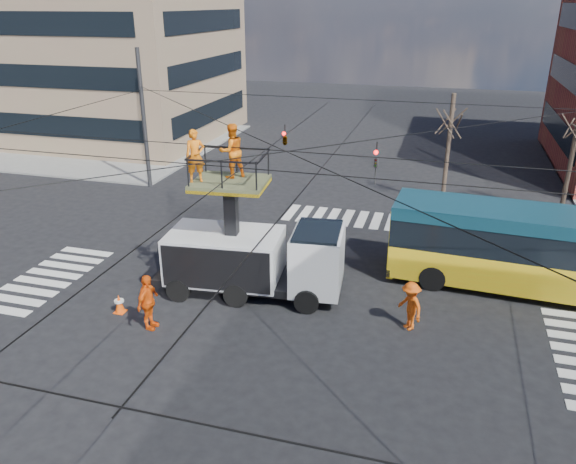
# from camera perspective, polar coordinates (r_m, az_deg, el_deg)

# --- Properties ---
(ground) EXTENTS (120.00, 120.00, 0.00)m
(ground) POSITION_cam_1_polar(r_m,az_deg,el_deg) (20.27, -0.15, -8.21)
(ground) COLOR black
(ground) RESTS_ON ground
(sidewalk_nw) EXTENTS (18.00, 18.00, 0.12)m
(sidewalk_nw) POSITION_cam_1_polar(r_m,az_deg,el_deg) (46.90, -18.20, 8.63)
(sidewalk_nw) COLOR slate
(sidewalk_nw) RESTS_ON ground
(crosswalks) EXTENTS (22.40, 22.40, 0.02)m
(crosswalks) POSITION_cam_1_polar(r_m,az_deg,el_deg) (20.27, -0.15, -8.18)
(crosswalks) COLOR silver
(crosswalks) RESTS_ON ground
(overhead_network) EXTENTS (24.24, 24.24, 8.00)m
(overhead_network) POSITION_cam_1_polar(r_m,az_deg,el_deg) (18.85, -0.04, 3.73)
(overhead_network) COLOR #2D2D30
(overhead_network) RESTS_ON ground
(tree_a) EXTENTS (2.00, 2.00, 6.00)m
(tree_a) POSITION_cam_1_polar(r_m,az_deg,el_deg) (30.80, 16.24, 10.86)
(tree_a) COLOR #382B21
(tree_a) RESTS_ON ground
(utility_truck) EXTENTS (7.19, 3.18, 6.37)m
(utility_truck) POSITION_cam_1_polar(r_m,az_deg,el_deg) (20.79, -3.57, -1.02)
(utility_truck) COLOR black
(utility_truck) RESTS_ON ground
(city_bus) EXTENTS (11.81, 3.33, 3.20)m
(city_bus) POSITION_cam_1_polar(r_m,az_deg,el_deg) (23.00, 25.13, -1.80)
(city_bus) COLOR gold
(city_bus) RESTS_ON ground
(traffic_cone) EXTENTS (0.36, 0.36, 0.70)m
(traffic_cone) POSITION_cam_1_polar(r_m,az_deg,el_deg) (21.02, -16.77, -6.96)
(traffic_cone) COLOR #FF4F0A
(traffic_cone) RESTS_ON ground
(worker_ground) EXTENTS (0.52, 1.17, 1.98)m
(worker_ground) POSITION_cam_1_polar(r_m,az_deg,el_deg) (19.49, -14.04, -6.94)
(worker_ground) COLOR #F3590F
(worker_ground) RESTS_ON ground
(flagger) EXTENTS (1.22, 1.27, 1.74)m
(flagger) POSITION_cam_1_polar(r_m,az_deg,el_deg) (19.39, 12.30, -7.35)
(flagger) COLOR #FF5B10
(flagger) RESTS_ON ground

